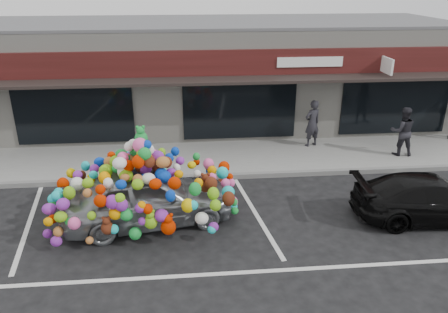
{
  "coord_description": "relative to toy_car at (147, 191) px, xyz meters",
  "views": [
    {
      "loc": [
        0.97,
        -10.06,
        6.01
      ],
      "look_at": [
        2.04,
        1.4,
        1.23
      ],
      "focal_mm": 35.0,
      "sensor_mm": 36.0,
      "label": 1
    }
  ],
  "objects": [
    {
      "name": "kerb",
      "position": [
        0.07,
        2.45,
        -0.84
      ],
      "size": [
        26.0,
        0.18,
        0.16
      ],
      "primitive_type": "cube",
      "color": "slate",
      "rests_on": "ground"
    },
    {
      "name": "pedestrian_b",
      "position": [
        8.54,
        3.56,
        0.1
      ],
      "size": [
        0.92,
        0.76,
        1.73
      ],
      "primitive_type": "imported",
      "rotation": [
        0.0,
        0.0,
        3.01
      ],
      "color": "black",
      "rests_on": "sidewalk"
    },
    {
      "name": "sidewalk",
      "position": [
        0.07,
        3.95,
        -0.84
      ],
      "size": [
        26.0,
        3.0,
        0.15
      ],
      "primitive_type": "cube",
      "color": "gray",
      "rests_on": "ground"
    },
    {
      "name": "toy_car",
      "position": [
        0.0,
        0.0,
        0.0
      ],
      "size": [
        3.15,
        4.92,
        2.7
      ],
      "rotation": [
        0.0,
        0.0,
        1.75
      ],
      "color": "#A6AEB1",
      "rests_on": "ground"
    },
    {
      "name": "pedestrian_a",
      "position": [
        5.67,
        4.71,
        0.1
      ],
      "size": [
        0.74,
        0.62,
        1.73
      ],
      "primitive_type": "imported",
      "rotation": [
        0.0,
        0.0,
        3.53
      ],
      "color": "black",
      "rests_on": "sidewalk"
    },
    {
      "name": "black_sedan",
      "position": [
        7.42,
        -0.49,
        -0.32
      ],
      "size": [
        1.89,
        4.17,
        1.18
      ],
      "primitive_type": "imported",
      "rotation": [
        0.0,
        0.0,
        1.51
      ],
      "color": "black",
      "rests_on": "ground"
    },
    {
      "name": "parking_stripe_right",
      "position": [
        8.27,
        0.15,
        -0.91
      ],
      "size": [
        0.73,
        4.37,
        0.01
      ],
      "primitive_type": "cube",
      "rotation": [
        0.0,
        0.0,
        0.14
      ],
      "color": "silver",
      "rests_on": "ground"
    },
    {
      "name": "parking_stripe_mid",
      "position": [
        2.87,
        0.15,
        -0.91
      ],
      "size": [
        0.73,
        4.37,
        0.01
      ],
      "primitive_type": "cube",
      "rotation": [
        0.0,
        0.0,
        0.14
      ],
      "color": "silver",
      "rests_on": "ground"
    },
    {
      "name": "ground",
      "position": [
        0.07,
        -0.05,
        -0.92
      ],
      "size": [
        90.0,
        90.0,
        0.0
      ],
      "primitive_type": "plane",
      "color": "black",
      "rests_on": "ground"
    },
    {
      "name": "shop_building",
      "position": [
        0.07,
        8.39,
        1.25
      ],
      "size": [
        24.0,
        7.2,
        4.31
      ],
      "color": "beige",
      "rests_on": "ground"
    },
    {
      "name": "parking_stripe_left",
      "position": [
        -3.13,
        0.15,
        -0.91
      ],
      "size": [
        0.73,
        4.37,
        0.01
      ],
      "primitive_type": "cube",
      "rotation": [
        0.0,
        0.0,
        0.14
      ],
      "color": "silver",
      "rests_on": "ground"
    },
    {
      "name": "lane_line",
      "position": [
        2.07,
        -2.35,
        -0.91
      ],
      "size": [
        14.0,
        0.12,
        0.01
      ],
      "primitive_type": "cube",
      "color": "silver",
      "rests_on": "ground"
    }
  ]
}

